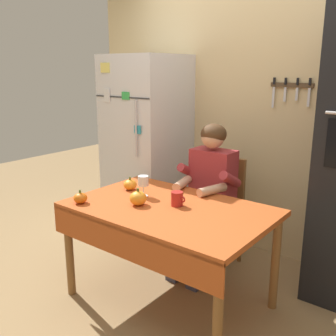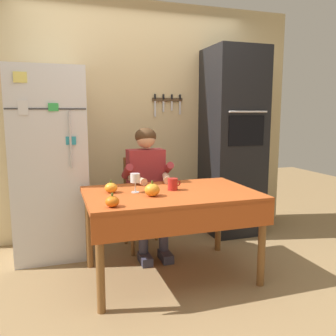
# 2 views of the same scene
# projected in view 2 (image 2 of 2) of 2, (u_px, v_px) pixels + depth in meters

# --- Properties ---
(ground_plane) EXTENTS (10.00, 10.00, 0.00)m
(ground_plane) POSITION_uv_depth(u_px,v_px,m) (174.00, 280.00, 2.93)
(ground_plane) COLOR #93754C
(ground_plane) RESTS_ON ground
(back_wall_assembly) EXTENTS (3.70, 0.13, 2.60)m
(back_wall_assembly) POSITION_uv_depth(u_px,v_px,m) (140.00, 121.00, 4.02)
(back_wall_assembly) COLOR #D1B784
(back_wall_assembly) RESTS_ON ground
(refrigerator) EXTENTS (0.68, 0.71, 1.80)m
(refrigerator) POSITION_uv_depth(u_px,v_px,m) (50.00, 164.00, 3.40)
(refrigerator) COLOR silver
(refrigerator) RESTS_ON ground
(wall_oven) EXTENTS (0.60, 0.64, 2.10)m
(wall_oven) POSITION_uv_depth(u_px,v_px,m) (232.00, 143.00, 4.03)
(wall_oven) COLOR black
(wall_oven) RESTS_ON ground
(dining_table) EXTENTS (1.40, 0.90, 0.74)m
(dining_table) POSITION_uv_depth(u_px,v_px,m) (171.00, 202.00, 2.90)
(dining_table) COLOR brown
(dining_table) RESTS_ON ground
(chair_behind_person) EXTENTS (0.40, 0.40, 0.93)m
(chair_behind_person) POSITION_uv_depth(u_px,v_px,m) (143.00, 198.00, 3.66)
(chair_behind_person) COLOR brown
(chair_behind_person) RESTS_ON ground
(seated_person) EXTENTS (0.47, 0.55, 1.25)m
(seated_person) POSITION_uv_depth(u_px,v_px,m) (147.00, 180.00, 3.44)
(seated_person) COLOR #38384C
(seated_person) RESTS_ON ground
(coffee_mug) EXTENTS (0.11, 0.08, 0.10)m
(coffee_mug) POSITION_uv_depth(u_px,v_px,m) (173.00, 184.00, 2.96)
(coffee_mug) COLOR #B2231E
(coffee_mug) RESTS_ON dining_table
(wine_glass) EXTENTS (0.08, 0.08, 0.16)m
(wine_glass) POSITION_uv_depth(u_px,v_px,m) (135.00, 179.00, 2.86)
(wine_glass) COLOR white
(wine_glass) RESTS_ON dining_table
(pumpkin_large) EXTENTS (0.10, 0.10, 0.10)m
(pumpkin_large) POSITION_uv_depth(u_px,v_px,m) (112.00, 202.00, 2.42)
(pumpkin_large) COLOR orange
(pumpkin_large) RESTS_ON dining_table
(pumpkin_medium) EXTENTS (0.10, 0.10, 0.11)m
(pumpkin_medium) POSITION_uv_depth(u_px,v_px,m) (111.00, 188.00, 2.86)
(pumpkin_medium) COLOR orange
(pumpkin_medium) RESTS_ON dining_table
(pumpkin_small) EXTENTS (0.12, 0.12, 0.12)m
(pumpkin_small) POSITION_uv_depth(u_px,v_px,m) (152.00, 190.00, 2.74)
(pumpkin_small) COLOR orange
(pumpkin_small) RESTS_ON dining_table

